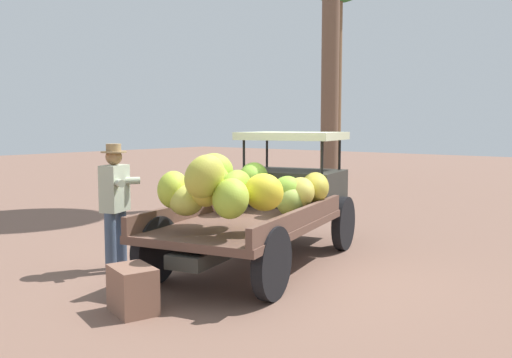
{
  "coord_description": "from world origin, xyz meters",
  "views": [
    {
      "loc": [
        -5.68,
        -4.5,
        1.99
      ],
      "look_at": [
        0.22,
        0.22,
        1.24
      ],
      "focal_mm": 38.66,
      "sensor_mm": 36.0,
      "label": 1
    }
  ],
  "objects": [
    {
      "name": "wooden_crate",
      "position": [
        -2.07,
        0.06,
        0.25
      ],
      "size": [
        0.53,
        0.64,
        0.49
      ],
      "primitive_type": "cube",
      "rotation": [
        0.0,
        0.0,
        1.27
      ],
      "color": "#865D4B",
      "rests_on": "ground"
    },
    {
      "name": "ground_plane",
      "position": [
        0.0,
        0.0,
        0.0
      ],
      "size": [
        60.0,
        60.0,
        0.0
      ],
      "primitive_type": "plane",
      "color": "#7D5B4C"
    },
    {
      "name": "truck",
      "position": [
        0.55,
        0.27,
        0.95
      ],
      "size": [
        4.65,
        2.55,
        1.86
      ],
      "rotation": [
        0.0,
        0.0,
        0.23
      ],
      "color": "#302F2A",
      "rests_on": "ground"
    },
    {
      "name": "farmer",
      "position": [
        -1.11,
        1.59,
        0.98
      ],
      "size": [
        0.55,
        0.51,
        1.73
      ],
      "rotation": [
        0.0,
        0.0,
        -1.22
      ],
      "color": "#43546D",
      "rests_on": "ground"
    }
  ]
}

